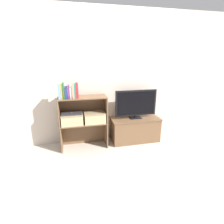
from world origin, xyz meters
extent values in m
plane|color=#BCB2A3|center=(0.00, 0.00, 0.00)|extent=(16.00, 16.00, 0.00)
cube|color=beige|center=(0.00, 0.44, 1.20)|extent=(10.00, 0.05, 2.40)
cube|color=brown|center=(0.47, 0.20, 0.22)|extent=(0.91, 0.41, 0.44)
cube|color=brown|center=(0.47, 0.20, 0.45)|extent=(0.93, 0.43, 0.02)
cube|color=black|center=(0.47, 0.20, 0.47)|extent=(0.22, 0.14, 0.02)
cylinder|color=black|center=(0.47, 0.20, 0.50)|extent=(0.04, 0.04, 0.04)
cube|color=black|center=(0.47, 0.20, 0.76)|extent=(0.79, 0.04, 0.48)
cube|color=black|center=(0.47, 0.19, 0.76)|extent=(0.73, 0.00, 0.43)
cube|color=brown|center=(-0.91, 0.16, 0.24)|extent=(0.02, 0.33, 0.47)
cube|color=brown|center=(-0.12, 0.16, 0.24)|extent=(0.02, 0.33, 0.47)
cube|color=brown|center=(-0.51, 0.32, 0.24)|extent=(0.78, 0.02, 0.47)
cube|color=brown|center=(-0.51, 0.16, 0.46)|extent=(0.78, 0.33, 0.02)
cube|color=brown|center=(-0.91, 0.16, 0.71)|extent=(0.02, 0.33, 0.46)
cube|color=brown|center=(-0.12, 0.16, 0.71)|extent=(0.02, 0.33, 0.46)
cube|color=brown|center=(-0.51, 0.32, 0.71)|extent=(0.78, 0.02, 0.46)
cube|color=brown|center=(-0.51, 0.16, 0.93)|extent=(0.78, 0.33, 0.02)
cube|color=#709ECC|center=(-0.87, 0.10, 1.06)|extent=(0.04, 0.15, 0.25)
cube|color=gold|center=(-0.84, 0.10, 1.06)|extent=(0.02, 0.13, 0.24)
cube|color=#286638|center=(-0.81, 0.10, 1.06)|extent=(0.02, 0.15, 0.25)
cube|color=navy|center=(-0.77, 0.10, 1.03)|extent=(0.04, 0.16, 0.19)
cube|color=#6B2D66|center=(-0.73, 0.10, 1.04)|extent=(0.03, 0.16, 0.21)
cube|color=silver|center=(-0.70, 0.10, 1.03)|extent=(0.03, 0.13, 0.18)
cube|color=tan|center=(-0.66, 0.10, 1.07)|extent=(0.03, 0.16, 0.26)
cube|color=#1E7075|center=(-0.63, 0.10, 1.06)|extent=(0.02, 0.13, 0.24)
cube|color=#B22328|center=(-0.60, 0.10, 1.06)|extent=(0.04, 0.13, 0.25)
cube|color=tan|center=(-0.71, 0.15, 0.57)|extent=(0.36, 0.29, 0.19)
cube|color=#917E5B|center=(-0.71, 0.15, 0.65)|extent=(0.37, 0.30, 0.02)
cube|color=tan|center=(-0.32, 0.15, 0.57)|extent=(0.36, 0.29, 0.19)
cube|color=#917E5B|center=(-0.32, 0.15, 0.65)|extent=(0.37, 0.30, 0.02)
cube|color=#2D2D33|center=(-0.71, 0.15, 0.67)|extent=(0.34, 0.24, 0.02)
cylinder|color=#99999E|center=(-0.71, 0.15, 0.68)|extent=(0.02, 0.02, 0.00)
camera|label=1|loc=(-0.68, -2.76, 1.59)|focal=28.00mm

